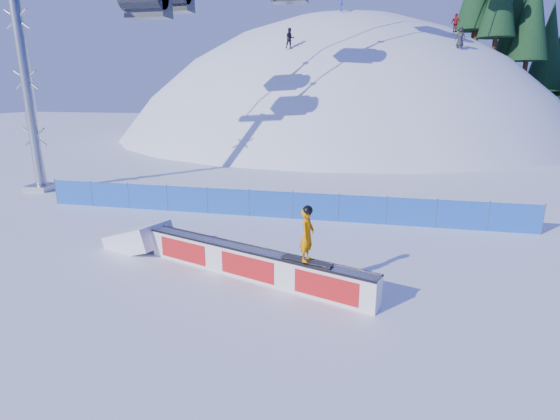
# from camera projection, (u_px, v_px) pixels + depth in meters

# --- Properties ---
(ground) EXTENTS (160.00, 160.00, 0.00)m
(ground) POSITION_uv_depth(u_px,v_px,m) (240.00, 253.00, 15.32)
(ground) COLOR white
(ground) RESTS_ON ground
(snow_hill) EXTENTS (64.00, 64.00, 64.00)m
(snow_hill) POSITION_uv_depth(u_px,v_px,m) (336.00, 267.00, 59.65)
(snow_hill) COLOR white
(snow_hill) RESTS_ON ground
(safety_fence) EXTENTS (22.05, 0.05, 1.30)m
(safety_fence) POSITION_uv_depth(u_px,v_px,m) (271.00, 204.00, 19.39)
(safety_fence) COLOR blue
(safety_fence) RESTS_ON ground
(rail_box) EXTENTS (7.69, 3.14, 0.95)m
(rail_box) POSITION_uv_depth(u_px,v_px,m) (252.00, 264.00, 13.15)
(rail_box) COLOR white
(rail_box) RESTS_ON ground
(snow_ramp) EXTENTS (2.67, 2.13, 1.45)m
(snow_ramp) POSITION_uv_depth(u_px,v_px,m) (140.00, 248.00, 15.80)
(snow_ramp) COLOR white
(snow_ramp) RESTS_ON ground
(snowboarder) EXTENTS (1.54, 0.77, 1.61)m
(snowboarder) POSITION_uv_depth(u_px,v_px,m) (307.00, 234.00, 11.87)
(snowboarder) COLOR black
(snowboarder) RESTS_ON rail_box
(distant_skiers) EXTENTS (15.21, 10.74, 5.95)m
(distant_skiers) POSITION_uv_depth(u_px,v_px,m) (376.00, 22.00, 40.12)
(distant_skiers) COLOR black
(distant_skiers) RESTS_ON ground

